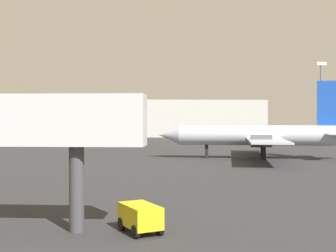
{
  "coord_description": "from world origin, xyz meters",
  "views": [
    {
      "loc": [
        2.96,
        -8.34,
        5.29
      ],
      "look_at": [
        7.04,
        44.1,
        4.41
      ],
      "focal_mm": 48.68,
      "sensor_mm": 36.0,
      "label": 1
    }
  ],
  "objects": [
    {
      "name": "airplane_on_taxiway",
      "position": [
        19.31,
        49.89,
        3.09
      ],
      "size": [
        25.64,
        26.38,
        10.1
      ],
      "rotation": [
        0.0,
        0.0,
        2.93
      ],
      "color": "#B2BCCC",
      "rests_on": "ground_plane"
    },
    {
      "name": "terminal_building",
      "position": [
        9.29,
        126.98,
        5.25
      ],
      "size": [
        63.44,
        19.16,
        10.51
      ],
      "primitive_type": "cube",
      "color": "#B7B7B2",
      "rests_on": "ground_plane"
    },
    {
      "name": "baggage_cart",
      "position": [
        3.3,
        12.63,
        0.76
      ],
      "size": [
        2.15,
        2.72,
        1.3
      ],
      "rotation": [
        0.0,
        0.0,
        5.11
      ],
      "color": "gold",
      "rests_on": "ground_plane"
    },
    {
      "name": "light_mast_right",
      "position": [
        49.02,
        99.89,
        10.8
      ],
      "size": [
        2.4,
        0.5,
        19.09
      ],
      "color": "slate",
      "rests_on": "ground_plane"
    }
  ]
}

